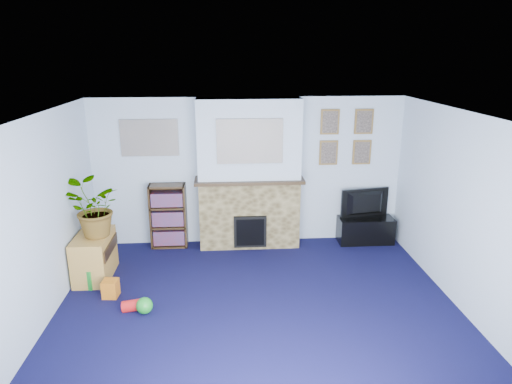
{
  "coord_description": "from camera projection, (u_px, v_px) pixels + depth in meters",
  "views": [
    {
      "loc": [
        -0.38,
        -4.92,
        3.07
      ],
      "look_at": [
        0.04,
        1.0,
        1.24
      ],
      "focal_mm": 32.0,
      "sensor_mm": 36.0,
      "label": 1
    }
  ],
  "objects": [
    {
      "name": "television",
      "position": [
        367.0,
        204.0,
        7.51
      ],
      "size": [
        0.84,
        0.25,
        0.48
      ],
      "primitive_type": "imported",
      "rotation": [
        0.0,
        0.0,
        3.32
      ],
      "color": "black",
      "rests_on": "tv_stand"
    },
    {
      "name": "portrait_tr",
      "position": [
        364.0,
        122.0,
        7.28
      ],
      "size": [
        0.3,
        0.03,
        0.4
      ],
      "primitive_type": "cube",
      "color": "brown",
      "rests_on": "wall_back"
    },
    {
      "name": "sideboard",
      "position": [
        94.0,
        254.0,
        6.41
      ],
      "size": [
        0.45,
        0.81,
        0.63
      ],
      "primitive_type": "cube",
      "color": "#BD8B3C",
      "rests_on": "ground"
    },
    {
      "name": "floor",
      "position": [
        259.0,
        312.0,
        5.62
      ],
      "size": [
        5.0,
        4.5,
        0.01
      ],
      "primitive_type": "cube",
      "color": "#0E0E35",
      "rests_on": "ground"
    },
    {
      "name": "potted_plant",
      "position": [
        92.0,
        209.0,
        6.16
      ],
      "size": [
        0.85,
        0.78,
        0.8
      ],
      "primitive_type": "imported",
      "rotation": [
        0.0,
        0.0,
        3.4
      ],
      "color": "#26661E",
      "rests_on": "sideboard"
    },
    {
      "name": "portrait_tl",
      "position": [
        330.0,
        122.0,
        7.24
      ],
      "size": [
        0.3,
        0.03,
        0.4
      ],
      "primitive_type": "cube",
      "color": "brown",
      "rests_on": "wall_back"
    },
    {
      "name": "wall_left",
      "position": [
        37.0,
        226.0,
        5.1
      ],
      "size": [
        0.04,
        4.5,
        2.4
      ],
      "primitive_type": "cube",
      "color": "silver",
      "rests_on": "ground"
    },
    {
      "name": "mantel_can",
      "position": [
        296.0,
        174.0,
        7.22
      ],
      "size": [
        0.06,
        0.06,
        0.13
      ],
      "primitive_type": "cylinder",
      "color": "orange",
      "rests_on": "chimney_breast"
    },
    {
      "name": "portrait_bl",
      "position": [
        328.0,
        153.0,
        7.39
      ],
      "size": [
        0.3,
        0.03,
        0.4
      ],
      "primitive_type": "cube",
      "color": "brown",
      "rests_on": "wall_back"
    },
    {
      "name": "tv_stand",
      "position": [
        365.0,
        229.0,
        7.62
      ],
      "size": [
        0.91,
        0.38,
        0.43
      ],
      "primitive_type": "cube",
      "color": "black",
      "rests_on": "ground"
    },
    {
      "name": "mantel_candle",
      "position": [
        267.0,
        174.0,
        7.18
      ],
      "size": [
        0.05,
        0.05,
        0.15
      ],
      "primitive_type": "cylinder",
      "color": "#B2BFC6",
      "rests_on": "chimney_breast"
    },
    {
      "name": "green_crate",
      "position": [
        87.0,
        275.0,
        6.24
      ],
      "size": [
        0.42,
        0.39,
        0.27
      ],
      "primitive_type": "cube",
      "rotation": [
        0.0,
        0.0,
        -0.41
      ],
      "color": "#198C26",
      "rests_on": "ground"
    },
    {
      "name": "wall_front",
      "position": [
        284.0,
        337.0,
        3.12
      ],
      "size": [
        5.0,
        0.04,
        2.4
      ],
      "primitive_type": "cube",
      "color": "silver",
      "rests_on": "ground"
    },
    {
      "name": "wall_right",
      "position": [
        468.0,
        215.0,
        5.43
      ],
      "size": [
        0.04,
        4.5,
        2.4
      ],
      "primitive_type": "cube",
      "color": "silver",
      "rests_on": "ground"
    },
    {
      "name": "toy_ball",
      "position": [
        145.0,
        306.0,
        5.56
      ],
      "size": [
        0.2,
        0.2,
        0.2
      ],
      "primitive_type": "sphere",
      "color": "#198C26",
      "rests_on": "ground"
    },
    {
      "name": "mantel_teddy",
      "position": [
        213.0,
        175.0,
        7.13
      ],
      "size": [
        0.12,
        0.12,
        0.12
      ],
      "primitive_type": "sphere",
      "color": "gray",
      "rests_on": "chimney_breast"
    },
    {
      "name": "toy_block",
      "position": [
        111.0,
        289.0,
        5.94
      ],
      "size": [
        0.21,
        0.21,
        0.23
      ],
      "primitive_type": "cube",
      "rotation": [
        0.0,
        0.0,
        -0.09
      ],
      "color": "orange",
      "rests_on": "ground"
    },
    {
      "name": "ceiling",
      "position": [
        259.0,
        116.0,
        4.91
      ],
      "size": [
        5.0,
        4.5,
        0.01
      ],
      "primitive_type": "cube",
      "color": "white",
      "rests_on": "wall_back"
    },
    {
      "name": "collage_left",
      "position": [
        149.0,
        138.0,
        7.12
      ],
      "size": [
        0.9,
        0.03,
        0.58
      ],
      "primitive_type": "cube",
      "color": "gray",
      "rests_on": "wall_back"
    },
    {
      "name": "collage_main",
      "position": [
        250.0,
        141.0,
        6.85
      ],
      "size": [
        1.0,
        0.03,
        0.68
      ],
      "primitive_type": "cube",
      "color": "gray",
      "rests_on": "chimney_breast"
    },
    {
      "name": "mantel_clock",
      "position": [
        247.0,
        175.0,
        7.16
      ],
      "size": [
        0.1,
        0.06,
        0.14
      ],
      "primitive_type": "cube",
      "color": "gold",
      "rests_on": "chimney_breast"
    },
    {
      "name": "wall_back",
      "position": [
        249.0,
        172.0,
        7.41
      ],
      "size": [
        5.0,
        0.04,
        2.4
      ],
      "primitive_type": "cube",
      "color": "silver",
      "rests_on": "ground"
    },
    {
      "name": "bookshelf",
      "position": [
        169.0,
        217.0,
        7.39
      ],
      "size": [
        0.58,
        0.28,
        1.05
      ],
      "color": "#332212",
      "rests_on": "ground"
    },
    {
      "name": "toy_tube",
      "position": [
        135.0,
        305.0,
        5.63
      ],
      "size": [
        0.33,
        0.15,
        0.19
      ],
      "primitive_type": "cylinder",
      "rotation": [
        0.0,
        1.43,
        0.0
      ],
      "color": "red",
      "rests_on": "ground"
    },
    {
      "name": "portrait_br",
      "position": [
        362.0,
        152.0,
        7.43
      ],
      "size": [
        0.3,
        0.03,
        0.4
      ],
      "primitive_type": "cube",
      "color": "brown",
      "rests_on": "wall_back"
    },
    {
      "name": "chimney_breast",
      "position": [
        249.0,
        176.0,
        7.22
      ],
      "size": [
        1.72,
        0.5,
        2.4
      ],
      "color": "brown",
      "rests_on": "ground"
    }
  ]
}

